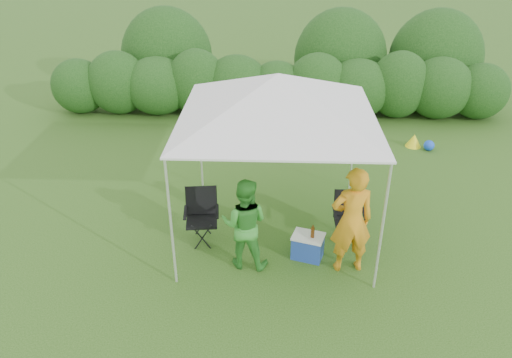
{
  "coord_description": "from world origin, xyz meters",
  "views": [
    {
      "loc": [
        -0.05,
        -6.89,
        5.05
      ],
      "look_at": [
        -0.34,
        0.4,
        1.05
      ],
      "focal_mm": 35.0,
      "sensor_mm": 36.0,
      "label": 1
    }
  ],
  "objects_px": {
    "canopy": "(278,96)",
    "man": "(351,221)",
    "chair_left": "(202,212)",
    "woman": "(245,224)",
    "cooler": "(308,246)",
    "chair_right": "(349,213)"
  },
  "relations": [
    {
      "from": "canopy",
      "to": "man",
      "type": "bearing_deg",
      "value": -42.95
    },
    {
      "from": "man",
      "to": "woman",
      "type": "distance_m",
      "value": 1.62
    },
    {
      "from": "chair_right",
      "to": "woman",
      "type": "distance_m",
      "value": 1.91
    },
    {
      "from": "man",
      "to": "woman",
      "type": "relative_size",
      "value": 1.17
    },
    {
      "from": "canopy",
      "to": "cooler",
      "type": "relative_size",
      "value": 5.3
    },
    {
      "from": "canopy",
      "to": "man",
      "type": "xyz_separation_m",
      "value": [
        1.14,
        -1.06,
        -1.57
      ]
    },
    {
      "from": "chair_left",
      "to": "cooler",
      "type": "distance_m",
      "value": 1.86
    },
    {
      "from": "canopy",
      "to": "cooler",
      "type": "xyz_separation_m",
      "value": [
        0.53,
        -0.8,
        -2.25
      ]
    },
    {
      "from": "cooler",
      "to": "man",
      "type": "bearing_deg",
      "value": -5.94
    },
    {
      "from": "canopy",
      "to": "chair_left",
      "type": "bearing_deg",
      "value": -164.5
    },
    {
      "from": "chair_left",
      "to": "woman",
      "type": "xyz_separation_m",
      "value": [
        0.77,
        -0.67,
        0.23
      ]
    },
    {
      "from": "canopy",
      "to": "woman",
      "type": "bearing_deg",
      "value": -115.16
    },
    {
      "from": "woman",
      "to": "cooler",
      "type": "xyz_separation_m",
      "value": [
        1.01,
        0.21,
        -0.55
      ]
    },
    {
      "from": "canopy",
      "to": "chair_left",
      "type": "xyz_separation_m",
      "value": [
        -1.24,
        -0.35,
        -1.93
      ]
    },
    {
      "from": "canopy",
      "to": "woman",
      "type": "height_order",
      "value": "canopy"
    },
    {
      "from": "chair_right",
      "to": "cooler",
      "type": "xyz_separation_m",
      "value": [
        -0.7,
        -0.58,
        -0.27
      ]
    },
    {
      "from": "canopy",
      "to": "chair_left",
      "type": "relative_size",
      "value": 3.32
    },
    {
      "from": "chair_right",
      "to": "chair_left",
      "type": "height_order",
      "value": "chair_left"
    },
    {
      "from": "chair_right",
      "to": "man",
      "type": "height_order",
      "value": "man"
    },
    {
      "from": "woman",
      "to": "canopy",
      "type": "bearing_deg",
      "value": -107.47
    },
    {
      "from": "cooler",
      "to": "chair_right",
      "type": "bearing_deg",
      "value": 56.88
    },
    {
      "from": "chair_left",
      "to": "cooler",
      "type": "height_order",
      "value": "chair_left"
    }
  ]
}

